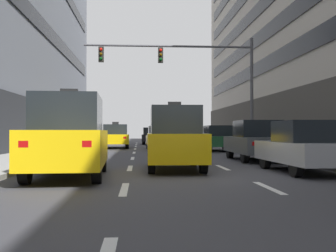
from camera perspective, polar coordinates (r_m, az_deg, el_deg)
The scene contains 27 objects.
ground_plane at distance 11.94m, azimuth 2.09°, elevation -6.74°, with size 120.00×120.00×0.00m, color #38383D.
lane_stripe_l1_s3 at distance 8.90m, azimuth -6.13°, elevation -8.76°, with size 0.16×2.00×0.01m, color silver.
lane_stripe_l1_s4 at distance 13.86m, azimuth -5.35°, elevation -5.88°, with size 0.16×2.00×0.01m, color silver.
lane_stripe_l1_s5 at distance 18.85m, azimuth -4.98°, elevation -4.52°, with size 0.16×2.00×0.01m, color silver.
lane_stripe_l1_s6 at distance 23.84m, azimuth -4.77°, elevation -3.73°, with size 0.16×2.00×0.01m, color silver.
lane_stripe_l1_s7 at distance 28.83m, azimuth -4.63°, elevation -3.21°, with size 0.16×2.00×0.01m, color silver.
lane_stripe_l1_s8 at distance 33.83m, azimuth -4.53°, elevation -2.85°, with size 0.16×2.00×0.01m, color silver.
lane_stripe_l1_s9 at distance 38.83m, azimuth -4.46°, elevation -2.58°, with size 0.16×2.00×0.01m, color silver.
lane_stripe_l1_s10 at distance 43.82m, azimuth -4.40°, elevation -2.37°, with size 0.16×2.00×0.01m, color silver.
lane_stripe_l2_s3 at distance 9.33m, azimuth 13.89°, elevation -8.37°, with size 0.16×2.00×0.01m, color silver.
lane_stripe_l2_s4 at distance 14.15m, azimuth 7.64°, elevation -5.78°, with size 0.16×2.00×0.01m, color silver.
lane_stripe_l2_s5 at distance 19.06m, azimuth 4.60°, elevation -4.48°, with size 0.16×2.00×0.01m, color silver.
lane_stripe_l2_s6 at distance 24.01m, azimuth 2.82°, elevation -3.71°, with size 0.16×2.00×0.01m, color silver.
lane_stripe_l2_s7 at distance 28.97m, azimuth 1.65°, elevation -3.20°, with size 0.16×2.00×0.01m, color silver.
lane_stripe_l2_s8 at distance 33.95m, azimuth 0.82°, elevation -2.84°, with size 0.16×2.00×0.01m, color silver.
lane_stripe_l2_s9 at distance 38.93m, azimuth 0.21°, elevation -2.58°, with size 0.16×2.00×0.01m, color silver.
lane_stripe_l2_s10 at distance 43.91m, azimuth -0.27°, elevation -2.37°, with size 0.16×2.00×0.01m, color silver.
car_driving_0 at distance 38.89m, azimuth -2.28°, elevation -1.42°, with size 1.95×4.34×1.60m.
taxi_driving_1 at distance 11.33m, azimuth -13.68°, elevation -1.46°, with size 2.10×4.64×2.39m.
taxi_driving_2 at distance 30.42m, azimuth -7.36°, elevation -1.46°, with size 2.12×4.73×1.94m.
taxi_driving_3 at distance 28.02m, azimuth -1.14°, elevation -1.67°, with size 1.87×4.31×1.78m.
taxi_driving_4 at distance 13.24m, azimuth 0.91°, elevation -1.75°, with size 1.82×4.22×2.20m.
car_parked_1 at distance 12.97m, azimuth 18.49°, elevation -2.81°, with size 1.83×4.21×1.56m.
car_parked_2 at distance 17.74m, azimuth 12.23°, elevation -2.04°, with size 1.95×4.56×1.70m.
car_parked_3 at distance 26.11m, azimuth 6.96°, elevation -1.74°, with size 1.92×4.34×1.61m.
traffic_signal_0 at distance 23.35m, azimuth 3.63°, elevation 7.90°, with size 9.60×0.35×6.45m.
pedestrian_0 at distance 26.00m, azimuth 13.09°, elevation -1.18°, with size 0.50×0.31×1.57m.
Camera 1 is at (-1.25, -11.81, 1.25)m, focal length 43.56 mm.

